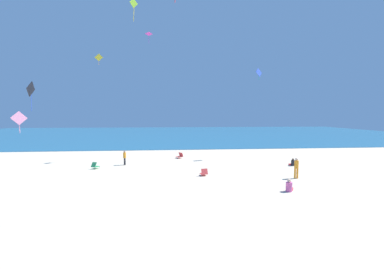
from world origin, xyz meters
TOP-DOWN VIEW (x-y plane):
  - ground_plane at (0.00, 10.00)m, footprint 120.00×120.00m
  - ocean_water at (0.00, 50.02)m, footprint 120.00×60.00m
  - beach_chair_near_camera at (-0.89, 13.64)m, footprint 0.88×0.87m
  - beach_chair_far_right at (-8.75, 8.76)m, footprint 0.75×0.80m
  - beach_chair_mid_beach at (0.74, 5.46)m, footprint 0.62×0.69m
  - person_0 at (5.64, 1.00)m, footprint 0.70×0.73m
  - person_1 at (-6.39, 10.32)m, footprint 0.38×0.38m
  - person_2 at (7.70, 4.02)m, footprint 0.37×0.37m
  - person_3 at (9.77, 8.58)m, footprint 0.52×0.65m
  - kite_blue at (8.02, 13.48)m, footprint 0.89×0.59m
  - kite_pink at (-9.59, -0.57)m, footprint 0.64×0.42m
  - kite_yellow at (-11.93, 22.54)m, footprint 1.15×0.33m
  - kite_magenta at (-4.24, 14.27)m, footprint 0.67×0.56m
  - kite_lime at (-4.19, 2.64)m, footprint 0.47×0.39m
  - kite_black at (-11.67, 4.55)m, footprint 0.27×1.10m

SIDE VIEW (x-z plane):
  - ground_plane at x=0.00m, z-range 0.00..0.00m
  - ocean_water at x=0.00m, z-range 0.00..0.05m
  - beach_chair_mid_beach at x=0.74m, z-range -0.04..0.55m
  - person_3 at x=9.77m, z-range -0.10..0.63m
  - beach_chair_near_camera at x=-0.89m, z-range -0.04..0.59m
  - beach_chair_far_right at x=-8.75m, z-range -0.01..0.62m
  - person_0 at x=5.64m, z-range -0.11..0.72m
  - person_1 at x=-6.39m, z-range 0.11..1.51m
  - person_2 at x=7.70m, z-range 0.12..1.72m
  - kite_pink at x=-9.59m, z-range 4.15..5.28m
  - kite_black at x=-11.67m, z-range 5.61..7.71m
  - kite_blue at x=8.02m, z-range 8.96..10.29m
  - kite_lime at x=-4.19m, z-range 11.19..12.58m
  - kite_yellow at x=-11.93m, z-range 12.15..13.70m
  - kite_magenta at x=-4.24m, z-range 13.17..14.42m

